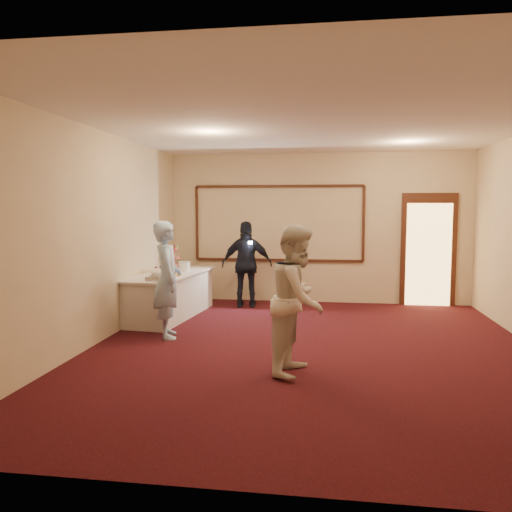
{
  "coord_description": "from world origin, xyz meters",
  "views": [
    {
      "loc": [
        0.19,
        -6.63,
        1.89
      ],
      "look_at": [
        -0.92,
        1.11,
        1.15
      ],
      "focal_mm": 35.0,
      "sensor_mm": 36.0,
      "label": 1
    }
  ],
  "objects": [
    {
      "name": "man",
      "position": [
        -2.12,
        0.35,
        0.86
      ],
      "size": [
        0.61,
        0.73,
        1.72
      ],
      "primitive_type": "imported",
      "rotation": [
        0.0,
        0.0,
        1.94
      ],
      "color": "#A0C8F4",
      "rests_on": "floor"
    },
    {
      "name": "pavlova_tray",
      "position": [
        -2.4,
        0.9,
        0.86
      ],
      "size": [
        0.44,
        0.58,
        0.2
      ],
      "color": "silver",
      "rests_on": "buffet_table"
    },
    {
      "name": "camera_flash",
      "position": [
        -1.23,
        2.57,
        1.26
      ],
      "size": [
        0.08,
        0.06,
        0.05
      ],
      "primitive_type": "cube",
      "rotation": [
        0.0,
        0.0,
        -0.37
      ],
      "color": "white",
      "rests_on": "guest"
    },
    {
      "name": "woman",
      "position": [
        -0.14,
        -0.98,
        0.86
      ],
      "size": [
        0.81,
        0.95,
        1.71
      ],
      "primitive_type": "imported",
      "rotation": [
        0.0,
        0.0,
        1.36
      ],
      "color": "white",
      "rests_on": "floor"
    },
    {
      "name": "plate_stack_b",
      "position": [
        -2.36,
        2.04,
        0.86
      ],
      "size": [
        0.21,
        0.21,
        0.17
      ],
      "color": "white",
      "rests_on": "buffet_table"
    },
    {
      "name": "floor",
      "position": [
        0.0,
        0.0,
        0.0
      ],
      "size": [
        7.0,
        7.0,
        0.0
      ],
      "primitive_type": "plane",
      "color": "black",
      "rests_on": "ground"
    },
    {
      "name": "buffet_table",
      "position": [
        -2.54,
        1.72,
        0.39
      ],
      "size": [
        1.15,
        2.43,
        0.77
      ],
      "color": "white",
      "rests_on": "floor"
    },
    {
      "name": "doorway",
      "position": [
        2.15,
        3.45,
        1.08
      ],
      "size": [
        1.05,
        0.07,
        2.2
      ],
      "color": "#33160F",
      "rests_on": "floor"
    },
    {
      "name": "wall_molding",
      "position": [
        -0.8,
        3.47,
        1.6
      ],
      "size": [
        3.45,
        0.04,
        1.55
      ],
      "color": "#33160F",
      "rests_on": "room_walls"
    },
    {
      "name": "room_walls",
      "position": [
        0.0,
        0.0,
        2.03
      ],
      "size": [
        6.04,
        7.04,
        3.02
      ],
      "color": "beige",
      "rests_on": "floor"
    },
    {
      "name": "tart",
      "position": [
        -2.33,
        1.34,
        0.8
      ],
      "size": [
        0.28,
        0.28,
        0.06
      ],
      "color": "white",
      "rests_on": "buffet_table"
    },
    {
      "name": "guest",
      "position": [
        -1.33,
        2.76,
        0.83
      ],
      "size": [
        1.01,
        0.51,
        1.66
      ],
      "primitive_type": "imported",
      "rotation": [
        0.0,
        0.0,
        3.26
      ],
      "color": "black",
      "rests_on": "floor"
    },
    {
      "name": "plate_stack_a",
      "position": [
        -2.58,
        1.82,
        0.85
      ],
      "size": [
        0.19,
        0.19,
        0.16
      ],
      "color": "white",
      "rests_on": "buffet_table"
    },
    {
      "name": "cupcake_stand",
      "position": [
        -2.71,
        2.58,
        0.94
      ],
      "size": [
        0.33,
        0.33,
        0.48
      ],
      "color": "#CF3C4C",
      "rests_on": "buffet_table"
    }
  ]
}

